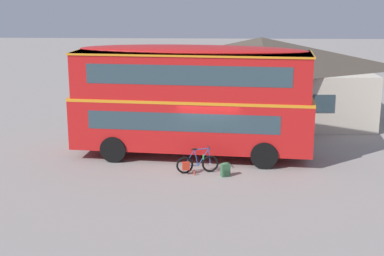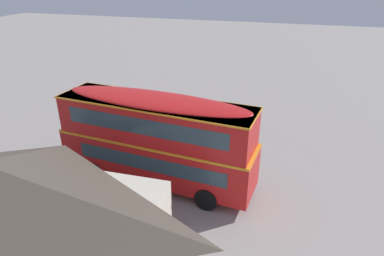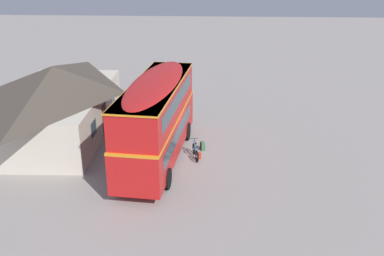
{
  "view_description": "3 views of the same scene",
  "coord_description": "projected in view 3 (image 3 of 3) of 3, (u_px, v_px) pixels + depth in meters",
  "views": [
    {
      "loc": [
        0.21,
        -21.96,
        7.0
      ],
      "look_at": [
        -0.64,
        -0.59,
        1.59
      ],
      "focal_mm": 51.12,
      "sensor_mm": 36.0,
      "label": 1
    },
    {
      "loc": [
        -6.77,
        14.63,
        10.29
      ],
      "look_at": [
        -1.89,
        -1.69,
        2.25
      ],
      "focal_mm": 31.75,
      "sensor_mm": 36.0,
      "label": 2
    },
    {
      "loc": [
        -22.89,
        -2.5,
        11.03
      ],
      "look_at": [
        0.54,
        -1.26,
        1.49
      ],
      "focal_mm": 40.31,
      "sensor_mm": 36.0,
      "label": 3
    }
  ],
  "objects": [
    {
      "name": "ground_plane",
      "position": [
        170.0,
        154.0,
        25.45
      ],
      "size": [
        120.0,
        120.0,
        0.0
      ],
      "primitive_type": "plane",
      "color": "gray"
    },
    {
      "name": "double_decker_bus",
      "position": [
        157.0,
        117.0,
        23.83
      ],
      "size": [
        10.3,
        3.51,
        4.79
      ],
      "color": "black",
      "rests_on": "ground"
    },
    {
      "name": "touring_bicycle",
      "position": [
        196.0,
        152.0,
        24.82
      ],
      "size": [
        1.68,
        0.69,
        1.05
      ],
      "color": "black",
      "rests_on": "ground"
    },
    {
      "name": "backpack_on_ground",
      "position": [
        203.0,
        146.0,
        25.9
      ],
      "size": [
        0.39,
        0.34,
        0.56
      ],
      "color": "#386642",
      "rests_on": "ground"
    },
    {
      "name": "water_bottle_red_squeeze",
      "position": [
        201.0,
        157.0,
        24.86
      ],
      "size": [
        0.06,
        0.06,
        0.22
      ],
      "color": "#D84C33",
      "rests_on": "ground"
    },
    {
      "name": "pub_building",
      "position": [
        57.0,
        100.0,
        27.45
      ],
      "size": [
        11.89,
        6.68,
        4.56
      ],
      "color": "beige",
      "rests_on": "ground"
    }
  ]
}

